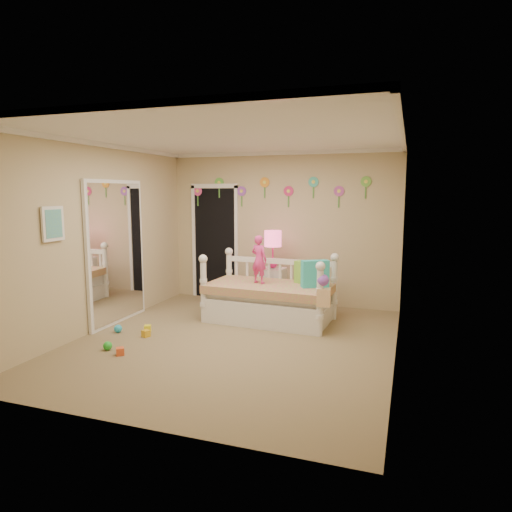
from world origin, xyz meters
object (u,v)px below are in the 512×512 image
at_px(child, 259,259).
at_px(table_lamp, 273,243).
at_px(daybed, 270,288).
at_px(nightstand, 273,288).

bearing_deg(child, table_lamp, -70.94).
relative_size(daybed, nightstand, 2.75).
relative_size(child, nightstand, 1.07).
bearing_deg(table_lamp, daybed, -76.85).
relative_size(child, table_lamp, 1.17).
distance_m(daybed, nightstand, 0.76).
height_order(child, table_lamp, table_lamp).
distance_m(nightstand, table_lamp, 0.75).
bearing_deg(daybed, table_lamp, 106.39).
xyz_separation_m(child, table_lamp, (-0.00, 0.72, 0.16)).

